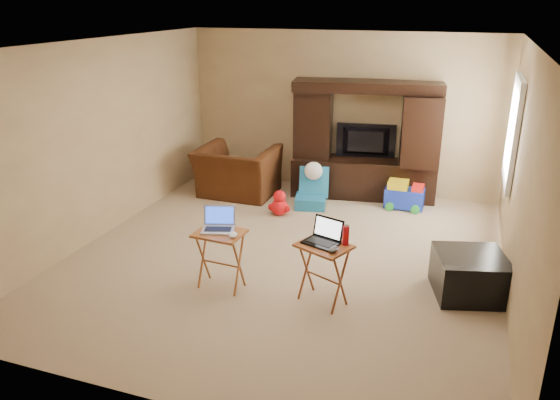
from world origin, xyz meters
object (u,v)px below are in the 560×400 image
at_px(recliner, 237,172).
at_px(mouse_left, 233,235).
at_px(ottoman, 470,275).
at_px(child_rocker, 311,188).
at_px(tray_table_right, 323,274).
at_px(water_bottle, 346,235).
at_px(mouse_right, 334,249).
at_px(television, 366,142).
at_px(laptop_right, 321,233).
at_px(push_toy, 405,195).
at_px(entertainment_center, 365,141).
at_px(plush_toy, 279,203).
at_px(laptop_left, 218,220).
at_px(tray_table_left, 221,260).

relative_size(recliner, mouse_left, 9.00).
bearing_deg(ottoman, child_rocker, 140.23).
xyz_separation_m(tray_table_right, water_bottle, (0.20, 0.08, 0.42)).
bearing_deg(recliner, mouse_right, 128.94).
height_order(television, recliner, television).
relative_size(laptop_right, water_bottle, 1.70).
height_order(recliner, push_toy, recliner).
height_order(tray_table_right, laptop_right, laptop_right).
bearing_deg(child_rocker, entertainment_center, 36.78).
bearing_deg(water_bottle, plush_toy, 124.77).
xyz_separation_m(push_toy, tray_table_right, (-0.45, -2.99, 0.11)).
relative_size(tray_table_right, mouse_right, 4.92).
bearing_deg(laptop_left, child_rocker, 67.47).
relative_size(laptop_right, mouse_right, 2.58).
height_order(tray_table_left, water_bottle, water_bottle).
bearing_deg(mouse_left, laptop_left, 155.56).
xyz_separation_m(television, tray_table_left, (-0.86, -3.46, -0.54)).
xyz_separation_m(push_toy, mouse_right, (-0.32, -3.11, 0.46)).
xyz_separation_m(television, plush_toy, (-0.97, -1.28, -0.68)).
distance_m(television, ottoman, 3.26).
xyz_separation_m(entertainment_center, laptop_right, (0.21, -3.31, -0.14)).
bearing_deg(entertainment_center, plush_toy, -137.74).
distance_m(entertainment_center, mouse_right, 3.48).
xyz_separation_m(laptop_left, laptop_right, (1.11, 0.05, -0.00)).
xyz_separation_m(child_rocker, push_toy, (1.33, 0.40, -0.08)).
height_order(laptop_right, mouse_right, laptop_right).
relative_size(push_toy, mouse_left, 4.39).
height_order(ottoman, laptop_right, laptop_right).
height_order(mouse_right, water_bottle, water_bottle).
xyz_separation_m(entertainment_center, tray_table_right, (0.25, -3.33, -0.58)).
bearing_deg(laptop_left, television, 58.52).
height_order(television, mouse_left, television).
bearing_deg(water_bottle, mouse_right, -109.29).
height_order(entertainment_center, plush_toy, entertainment_center).
relative_size(television, laptop_left, 2.71).
bearing_deg(mouse_left, plush_toy, 97.37).
height_order(plush_toy, tray_table_left, tray_table_left).
height_order(entertainment_center, laptop_right, entertainment_center).
bearing_deg(push_toy, ottoman, -67.86).
bearing_deg(mouse_left, push_toy, 66.28).
distance_m(push_toy, laptop_left, 3.46).
relative_size(plush_toy, ottoman, 0.54).
xyz_separation_m(plush_toy, laptop_right, (1.18, -2.11, 0.58)).
relative_size(television, tray_table_right, 1.42).
xyz_separation_m(laptop_left, mouse_right, (1.28, -0.09, -0.09)).
xyz_separation_m(television, push_toy, (0.70, -0.41, -0.65)).
bearing_deg(child_rocker, laptop_right, -84.21).
bearing_deg(child_rocker, ottoman, -52.28).
bearing_deg(plush_toy, laptop_left, -88.09).
bearing_deg(tray_table_left, water_bottle, 9.88).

